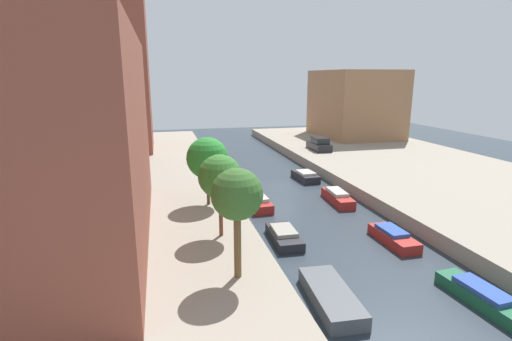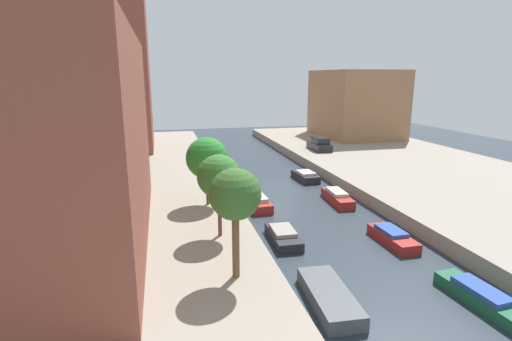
{
  "view_description": "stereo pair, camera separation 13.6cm",
  "coord_description": "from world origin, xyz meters",
  "px_view_note": "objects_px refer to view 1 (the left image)",
  "views": [
    {
      "loc": [
        -10.07,
        -31.65,
        9.63
      ],
      "look_at": [
        -1.47,
        2.99,
        0.98
      ],
      "focal_mm": 27.26,
      "sensor_mm": 36.0,
      "label": 1
    },
    {
      "loc": [
        -9.93,
        -31.68,
        9.63
      ],
      "look_at": [
        -1.47,
        2.99,
        0.98
      ],
      "focal_mm": 27.26,
      "sensor_mm": 36.0,
      "label": 2
    }
  ],
  "objects_px": {
    "street_tree_0": "(237,196)",
    "street_tree_1": "(220,177)",
    "moored_boat_right_1": "(393,237)",
    "moored_boat_left_0": "(331,297)",
    "moored_boat_right_2": "(338,197)",
    "street_tree_2": "(207,158)",
    "low_block_right": "(355,104)",
    "moored_boat_left_2": "(257,202)",
    "parked_car": "(319,145)",
    "moored_boat_left_3": "(233,178)",
    "moored_boat_left_4": "(224,161)",
    "moored_boat_right_0": "(484,298)",
    "apartment_tower_far": "(100,33)",
    "moored_boat_right_3": "(305,176)",
    "moored_boat_left_1": "(284,236)",
    "apartment_block_near": "(17,143)"
  },
  "relations": [
    {
      "from": "street_tree_1",
      "to": "moored_boat_left_0",
      "type": "bearing_deg",
      "value": -58.67
    },
    {
      "from": "street_tree_0",
      "to": "moored_boat_left_0",
      "type": "xyz_separation_m",
      "value": [
        3.81,
        -1.53,
        -4.41
      ]
    },
    {
      "from": "apartment_block_near",
      "to": "low_block_right",
      "type": "height_order",
      "value": "apartment_block_near"
    },
    {
      "from": "street_tree_0",
      "to": "moored_boat_left_1",
      "type": "height_order",
      "value": "street_tree_0"
    },
    {
      "from": "moored_boat_right_0",
      "to": "moored_boat_right_1",
      "type": "height_order",
      "value": "moored_boat_right_1"
    },
    {
      "from": "moored_boat_right_3",
      "to": "moored_boat_left_1",
      "type": "bearing_deg",
      "value": -115.97
    },
    {
      "from": "street_tree_0",
      "to": "moored_boat_left_3",
      "type": "distance_m",
      "value": 20.12
    },
    {
      "from": "apartment_block_near",
      "to": "moored_boat_right_1",
      "type": "distance_m",
      "value": 21.04
    },
    {
      "from": "moored_boat_left_1",
      "to": "parked_car",
      "type": "bearing_deg",
      "value": 62.47
    },
    {
      "from": "moored_boat_left_0",
      "to": "moored_boat_right_1",
      "type": "bearing_deg",
      "value": 38.53
    },
    {
      "from": "street_tree_0",
      "to": "moored_boat_left_3",
      "type": "bearing_deg",
      "value": 80.12
    },
    {
      "from": "moored_boat_right_2",
      "to": "moored_boat_left_3",
      "type": "bearing_deg",
      "value": 130.63
    },
    {
      "from": "moored_boat_left_4",
      "to": "moored_boat_right_3",
      "type": "xyz_separation_m",
      "value": [
        6.33,
        -9.23,
        0.16
      ]
    },
    {
      "from": "moored_boat_right_1",
      "to": "street_tree_0",
      "type": "bearing_deg",
      "value": -160.99
    },
    {
      "from": "low_block_right",
      "to": "parked_car",
      "type": "height_order",
      "value": "low_block_right"
    },
    {
      "from": "street_tree_1",
      "to": "moored_boat_right_1",
      "type": "bearing_deg",
      "value": -7.08
    },
    {
      "from": "apartment_tower_far",
      "to": "street_tree_1",
      "type": "distance_m",
      "value": 31.81
    },
    {
      "from": "street_tree_0",
      "to": "street_tree_1",
      "type": "relative_size",
      "value": 1.07
    },
    {
      "from": "street_tree_0",
      "to": "street_tree_1",
      "type": "distance_m",
      "value": 4.74
    },
    {
      "from": "street_tree_0",
      "to": "moored_boat_left_4",
      "type": "bearing_deg",
      "value": 81.98
    },
    {
      "from": "apartment_tower_far",
      "to": "low_block_right",
      "type": "bearing_deg",
      "value": 6.18
    },
    {
      "from": "moored_boat_left_4",
      "to": "street_tree_1",
      "type": "bearing_deg",
      "value": -99.65
    },
    {
      "from": "moored_boat_left_0",
      "to": "moored_boat_left_1",
      "type": "bearing_deg",
      "value": 89.53
    },
    {
      "from": "moored_boat_left_0",
      "to": "moored_boat_right_0",
      "type": "height_order",
      "value": "moored_boat_right_0"
    },
    {
      "from": "moored_boat_left_0",
      "to": "apartment_block_near",
      "type": "bearing_deg",
      "value": 151.44
    },
    {
      "from": "apartment_block_near",
      "to": "moored_boat_right_3",
      "type": "relative_size",
      "value": 5.25
    },
    {
      "from": "apartment_tower_far",
      "to": "moored_boat_right_0",
      "type": "xyz_separation_m",
      "value": [
        19.08,
        -36.79,
        -14.01
      ]
    },
    {
      "from": "moored_boat_right_1",
      "to": "moored_boat_right_2",
      "type": "bearing_deg",
      "value": 88.84
    },
    {
      "from": "apartment_block_near",
      "to": "moored_boat_right_2",
      "type": "bearing_deg",
      "value": 14.95
    },
    {
      "from": "moored_boat_right_2",
      "to": "moored_boat_left_0",
      "type": "bearing_deg",
      "value": -116.6
    },
    {
      "from": "moored_boat_right_2",
      "to": "moored_boat_right_0",
      "type": "bearing_deg",
      "value": -90.32
    },
    {
      "from": "street_tree_2",
      "to": "low_block_right",
      "type": "bearing_deg",
      "value": 47.03
    },
    {
      "from": "parked_car",
      "to": "moored_boat_left_3",
      "type": "bearing_deg",
      "value": -145.77
    },
    {
      "from": "street_tree_2",
      "to": "moored_boat_right_1",
      "type": "relative_size",
      "value": 1.27
    },
    {
      "from": "street_tree_2",
      "to": "moored_boat_left_3",
      "type": "distance_m",
      "value": 10.38
    },
    {
      "from": "street_tree_2",
      "to": "moored_boat_left_4",
      "type": "bearing_deg",
      "value": 77.27
    },
    {
      "from": "street_tree_2",
      "to": "moored_boat_right_3",
      "type": "relative_size",
      "value": 1.29
    },
    {
      "from": "street_tree_1",
      "to": "moored_boat_left_1",
      "type": "relative_size",
      "value": 1.26
    },
    {
      "from": "moored_boat_left_2",
      "to": "low_block_right",
      "type": "bearing_deg",
      "value": 50.3
    },
    {
      "from": "parked_car",
      "to": "moored_boat_right_2",
      "type": "relative_size",
      "value": 0.98
    },
    {
      "from": "street_tree_1",
      "to": "street_tree_2",
      "type": "distance_m",
      "value": 5.62
    },
    {
      "from": "apartment_tower_far",
      "to": "parked_car",
      "type": "distance_m",
      "value": 28.19
    },
    {
      "from": "low_block_right",
      "to": "moored_boat_left_2",
      "type": "height_order",
      "value": "low_block_right"
    },
    {
      "from": "moored_boat_left_2",
      "to": "moored_boat_right_1",
      "type": "relative_size",
      "value": 1.04
    },
    {
      "from": "moored_boat_left_3",
      "to": "moored_boat_right_2",
      "type": "xyz_separation_m",
      "value": [
        6.87,
        -8.01,
        0.07
      ]
    },
    {
      "from": "parked_car",
      "to": "moored_boat_left_4",
      "type": "height_order",
      "value": "parked_car"
    },
    {
      "from": "moored_boat_left_3",
      "to": "moored_boat_right_0",
      "type": "height_order",
      "value": "moored_boat_right_0"
    },
    {
      "from": "moored_boat_left_4",
      "to": "moored_boat_right_3",
      "type": "distance_m",
      "value": 11.2
    },
    {
      "from": "apartment_tower_far",
      "to": "moored_boat_left_3",
      "type": "xyz_separation_m",
      "value": [
        12.29,
        -14.23,
        -14.02
      ]
    },
    {
      "from": "apartment_tower_far",
      "to": "street_tree_1",
      "type": "relative_size",
      "value": 5.82
    }
  ]
}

